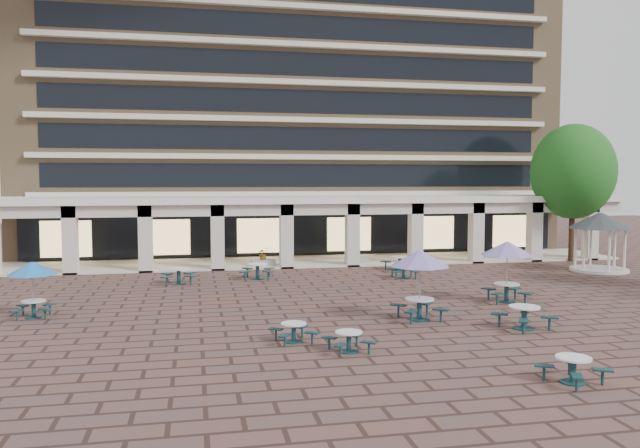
{
  "coord_description": "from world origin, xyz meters",
  "views": [
    {
      "loc": [
        -7.69,
        -25.75,
        5.44
      ],
      "look_at": [
        -1.88,
        3.0,
        3.39
      ],
      "focal_mm": 35.0,
      "sensor_mm": 36.0,
      "label": 1
    }
  ],
  "objects_px": {
    "picnic_table_1": "(294,331)",
    "gazebo": "(600,227)",
    "picnic_table_2": "(573,367)",
    "planter_left": "(263,259)",
    "planter_right": "(356,258)"
  },
  "relations": [
    {
      "from": "picnic_table_1",
      "to": "gazebo",
      "type": "distance_m",
      "value": 24.35
    },
    {
      "from": "picnic_table_1",
      "to": "gazebo",
      "type": "relative_size",
      "value": 0.44
    },
    {
      "from": "gazebo",
      "to": "planter_right",
      "type": "height_order",
      "value": "gazebo"
    },
    {
      "from": "gazebo",
      "to": "picnic_table_2",
      "type": "bearing_deg",
      "value": -127.12
    },
    {
      "from": "planter_right",
      "to": "gazebo",
      "type": "bearing_deg",
      "value": -21.89
    },
    {
      "from": "planter_left",
      "to": "picnic_table_1",
      "type": "bearing_deg",
      "value": -93.05
    },
    {
      "from": "picnic_table_2",
      "to": "gazebo",
      "type": "height_order",
      "value": "gazebo"
    },
    {
      "from": "picnic_table_2",
      "to": "planter_left",
      "type": "height_order",
      "value": "planter_left"
    },
    {
      "from": "picnic_table_2",
      "to": "planter_left",
      "type": "relative_size",
      "value": 1.27
    },
    {
      "from": "picnic_table_1",
      "to": "gazebo",
      "type": "xyz_separation_m",
      "value": [
        20.64,
        12.73,
        2.26
      ]
    },
    {
      "from": "picnic_table_2",
      "to": "planter_right",
      "type": "height_order",
      "value": "planter_right"
    },
    {
      "from": "picnic_table_1",
      "to": "planter_right",
      "type": "xyz_separation_m",
      "value": [
        6.99,
        18.21,
        0.05
      ]
    },
    {
      "from": "picnic_table_2",
      "to": "planter_right",
      "type": "relative_size",
      "value": 1.27
    },
    {
      "from": "picnic_table_1",
      "to": "picnic_table_2",
      "type": "relative_size",
      "value": 0.86
    },
    {
      "from": "planter_left",
      "to": "picnic_table_2",
      "type": "bearing_deg",
      "value": -76.52
    }
  ]
}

